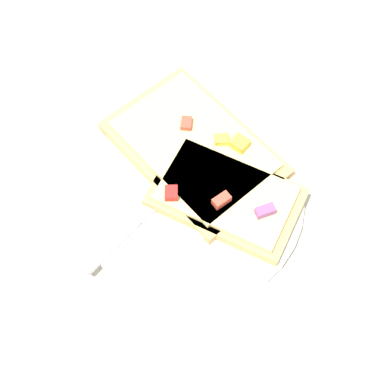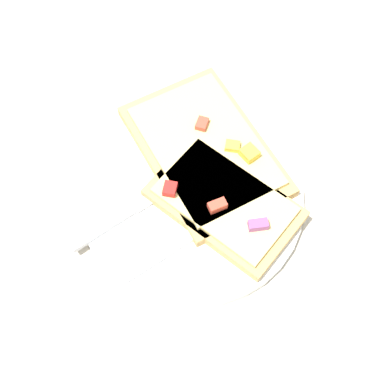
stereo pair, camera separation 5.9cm
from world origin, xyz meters
TOP-DOWN VIEW (x-y plane):
  - ground_plane at (0.00, 0.00)m, footprint 4.00×4.00m
  - plate at (0.00, 0.00)m, footprint 0.25×0.25m
  - fork at (0.04, -0.01)m, footprint 0.07×0.20m
  - knife at (-0.04, -0.05)m, footprint 0.06×0.21m
  - pizza_slice_main at (-0.03, 0.05)m, footprint 0.23×0.19m
  - pizza_slice_corner at (0.04, 0.01)m, footprint 0.16×0.10m
  - crumb_scatter at (0.00, 0.04)m, footprint 0.08×0.10m

SIDE VIEW (x-z plane):
  - ground_plane at x=0.00m, z-range 0.00..0.00m
  - plate at x=0.00m, z-range 0.00..0.01m
  - knife at x=-0.04m, z-range 0.01..0.02m
  - fork at x=0.04m, z-range 0.01..0.02m
  - crumb_scatter at x=0.00m, z-range 0.01..0.02m
  - pizza_slice_main at x=-0.03m, z-range 0.01..0.04m
  - pizza_slice_corner at x=0.04m, z-range 0.01..0.04m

